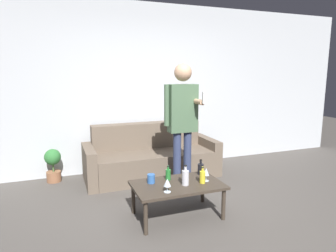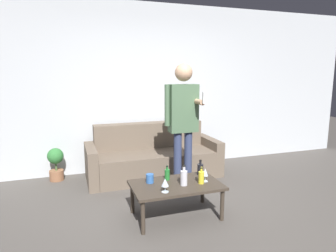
{
  "view_description": "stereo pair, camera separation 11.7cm",
  "coord_description": "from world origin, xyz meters",
  "px_view_note": "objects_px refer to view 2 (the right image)",
  "views": [
    {
      "loc": [
        -1.35,
        -2.55,
        1.59
      ],
      "look_at": [
        -0.07,
        0.83,
        0.95
      ],
      "focal_mm": 32.0,
      "sensor_mm": 36.0,
      "label": 1
    },
    {
      "loc": [
        -1.24,
        -2.59,
        1.59
      ],
      "look_at": [
        -0.07,
        0.83,
        0.95
      ],
      "focal_mm": 32.0,
      "sensor_mm": 36.0,
      "label": 2
    }
  ],
  "objects_px": {
    "couch": "(153,158)",
    "bottle_orange": "(201,177)",
    "person_standing_front": "(183,116)",
    "coffee_table": "(176,187)"
  },
  "relations": [
    {
      "from": "couch",
      "to": "bottle_orange",
      "type": "height_order",
      "value": "couch"
    },
    {
      "from": "couch",
      "to": "person_standing_front",
      "type": "relative_size",
      "value": 1.19
    },
    {
      "from": "coffee_table",
      "to": "bottle_orange",
      "type": "height_order",
      "value": "bottle_orange"
    },
    {
      "from": "bottle_orange",
      "to": "person_standing_front",
      "type": "relative_size",
      "value": 0.11
    },
    {
      "from": "couch",
      "to": "person_standing_front",
      "type": "xyz_separation_m",
      "value": [
        0.2,
        -0.76,
        0.75
      ]
    },
    {
      "from": "couch",
      "to": "coffee_table",
      "type": "height_order",
      "value": "couch"
    },
    {
      "from": "coffee_table",
      "to": "bottle_orange",
      "type": "bearing_deg",
      "value": -15.81
    },
    {
      "from": "bottle_orange",
      "to": "person_standing_front",
      "type": "bearing_deg",
      "value": 84.95
    },
    {
      "from": "coffee_table",
      "to": "bottle_orange",
      "type": "relative_size",
      "value": 5.24
    },
    {
      "from": "coffee_table",
      "to": "person_standing_front",
      "type": "xyz_separation_m",
      "value": [
        0.33,
        0.65,
        0.69
      ]
    }
  ]
}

